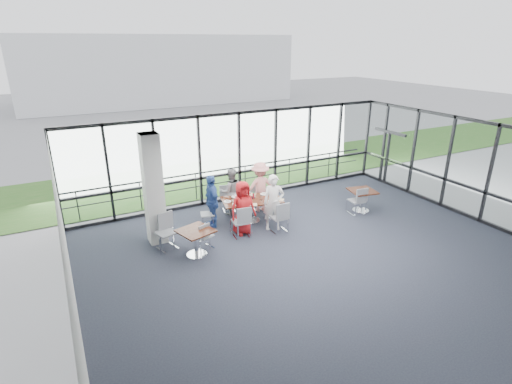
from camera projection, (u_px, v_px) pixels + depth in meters
name	position (u px, v px, depth m)	size (l,w,h in m)	color
floor	(319.00, 258.00, 10.77)	(12.00, 10.00, 0.02)	#202432
ceiling	(327.00, 142.00, 9.63)	(12.00, 10.00, 0.04)	white
wall_left	(67.00, 259.00, 7.61)	(0.10, 10.00, 3.20)	silver
curtain_wall_back	(239.00, 156.00, 14.35)	(12.00, 0.10, 3.20)	white
curtain_wall_right	(475.00, 170.00, 12.80)	(0.10, 10.00, 3.20)	white
exit_door	(387.00, 158.00, 16.10)	(0.12, 1.60, 2.10)	black
structural_column	(153.00, 190.00, 11.13)	(0.50, 0.50, 3.20)	silver
apron	(195.00, 164.00, 19.07)	(80.00, 70.00, 0.02)	gray
grass_strip	(210.00, 175.00, 17.40)	(80.00, 5.00, 0.01)	#225C18
hangar_main	(156.00, 69.00, 37.95)	(24.00, 10.00, 6.00)	silver
guard_rail	(233.00, 180.00, 15.23)	(0.06, 0.06, 12.00)	#2D2D33
main_table	(252.00, 203.00, 12.78)	(2.06, 1.41, 0.75)	#381108
side_table_left	(196.00, 234.00, 10.70)	(1.04, 1.04, 0.75)	#381108
side_table_right	(362.00, 194.00, 13.54)	(0.96, 0.96, 0.75)	#381108
diner_near_left	(243.00, 208.00, 11.89)	(0.81, 0.53, 1.65)	#AD1418
diner_near_right	(274.00, 203.00, 12.14)	(0.64, 0.47, 1.75)	silver
diner_far_left	(231.00, 192.00, 13.24)	(0.78, 0.48, 1.60)	gray
diner_far_right	(260.00, 187.00, 13.51)	(1.11, 0.57, 1.72)	#E18986
diner_end	(212.00, 201.00, 12.34)	(0.99, 0.54, 1.69)	#2C4C93
chair_main_nl	(241.00, 221.00, 11.81)	(0.47, 0.47, 0.96)	gray
chair_main_nr	(279.00, 217.00, 12.09)	(0.47, 0.47, 0.97)	gray
chair_main_fl	(229.00, 199.00, 13.62)	(0.42, 0.42, 0.86)	gray
chair_main_fr	(259.00, 198.00, 13.76)	(0.40, 0.40, 0.81)	gray
chair_main_end	(207.00, 214.00, 12.44)	(0.42, 0.42, 0.85)	gray
chair_spare_la	(205.00, 236.00, 11.11)	(0.40, 0.40, 0.81)	gray
chair_spare_lb	(166.00, 233.00, 11.07)	(0.49, 0.49, 0.99)	gray
chair_spare_r	(357.00, 201.00, 13.37)	(0.46, 0.46, 0.93)	gray
plate_nl	(236.00, 204.00, 12.34)	(0.25, 0.25, 0.01)	white
plate_nr	(272.00, 201.00, 12.58)	(0.27, 0.27, 0.01)	white
plate_fl	(235.00, 197.00, 12.93)	(0.26, 0.26, 0.01)	white
plate_fr	(264.00, 194.00, 13.16)	(0.26, 0.26, 0.01)	white
plate_end	(227.00, 202.00, 12.53)	(0.24, 0.24, 0.01)	white
tumbler_a	(246.00, 200.00, 12.45)	(0.08, 0.08, 0.15)	white
tumbler_b	(261.00, 198.00, 12.66)	(0.07, 0.07, 0.15)	white
tumbler_c	(250.00, 194.00, 12.95)	(0.07, 0.07, 0.14)	white
tumbler_d	(232.00, 200.00, 12.44)	(0.08, 0.08, 0.15)	white
menu_a	(252.00, 205.00, 12.31)	(0.31, 0.22, 0.00)	beige
menu_b	(279.00, 199.00, 12.72)	(0.28, 0.20, 0.00)	beige
menu_c	(251.00, 194.00, 13.13)	(0.30, 0.21, 0.00)	beige
condiment_caddy	(253.00, 198.00, 12.82)	(0.10, 0.07, 0.04)	black
ketchup_bottle	(253.00, 196.00, 12.78)	(0.06, 0.06, 0.18)	maroon
green_bottle	(254.00, 195.00, 12.78)	(0.05, 0.05, 0.20)	#177D32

